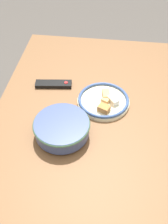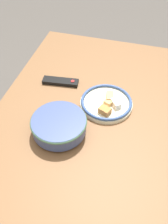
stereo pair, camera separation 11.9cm
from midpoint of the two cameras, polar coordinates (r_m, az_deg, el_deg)
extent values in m
plane|color=#4C4742|center=(1.86, 0.03, -17.43)|extent=(8.00, 8.00, 0.00)
cube|color=brown|center=(1.24, 0.05, -2.05)|extent=(1.38, 0.98, 0.04)
cylinder|color=brown|center=(1.97, 14.64, 2.98)|extent=(0.06, 0.06, 0.73)
cylinder|color=brown|center=(2.01, -9.81, 5.08)|extent=(0.06, 0.06, 0.73)
cylinder|color=#384775|center=(1.16, -7.67, -4.84)|extent=(0.11, 0.11, 0.01)
cylinder|color=#384775|center=(1.13, -7.86, -3.58)|extent=(0.23, 0.23, 0.07)
cylinder|color=#B75B23|center=(1.13, -7.84, -3.73)|extent=(0.21, 0.21, 0.06)
torus|color=#42664C|center=(1.11, -7.99, -2.77)|extent=(0.24, 0.24, 0.01)
cylinder|color=beige|center=(1.28, 1.58, 2.14)|extent=(0.25, 0.25, 0.02)
torus|color=#334C7F|center=(1.27, 1.60, 2.65)|extent=(0.25, 0.25, 0.01)
cube|color=#B2753D|center=(1.22, 1.58, 0.65)|extent=(0.06, 0.06, 0.03)
cube|color=silver|center=(1.26, 3.67, 2.44)|extent=(0.06, 0.06, 0.03)
cube|color=tan|center=(1.27, 2.23, 2.67)|extent=(0.06, 0.05, 0.02)
cube|color=tan|center=(1.29, 2.18, 3.73)|extent=(0.07, 0.05, 0.03)
cube|color=black|center=(1.40, -9.09, 5.90)|extent=(0.07, 0.19, 0.02)
cylinder|color=red|center=(1.38, -6.41, 6.28)|extent=(0.02, 0.02, 0.00)
camera|label=1|loc=(0.06, -92.87, -3.03)|focal=42.00mm
camera|label=2|loc=(0.06, 87.13, 3.03)|focal=42.00mm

